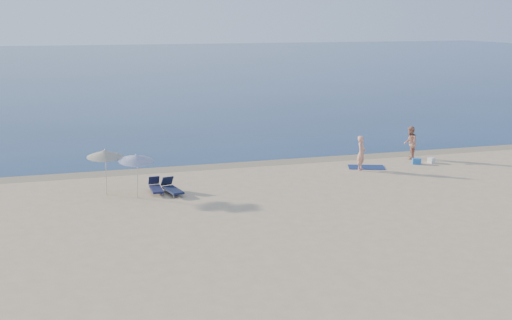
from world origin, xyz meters
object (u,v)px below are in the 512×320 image
Objects in this scene: umbrella_near at (136,158)px; person_left at (361,153)px; person_right at (410,143)px; blue_cooler at (416,161)px.

person_left is at bearing -3.51° from umbrella_near.
person_right reaches higher than blue_cooler.
blue_cooler is at bearing 17.89° from person_right.
person_left is 0.89× the size of umbrella_near.
person_left is 4.05× the size of blue_cooler.
umbrella_near is (-12.40, -1.94, 0.90)m from person_left.
umbrella_near is (-16.42, -3.75, 0.89)m from person_right.
person_left is 4.42m from person_right.
person_left is at bearing -34.32° from person_right.
person_right is (4.03, 1.81, 0.01)m from person_left.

